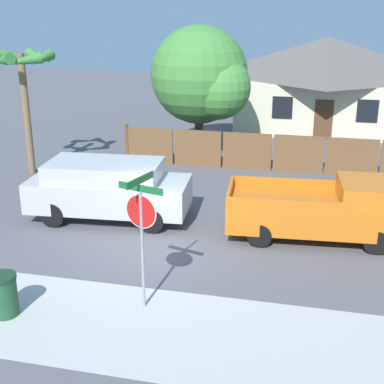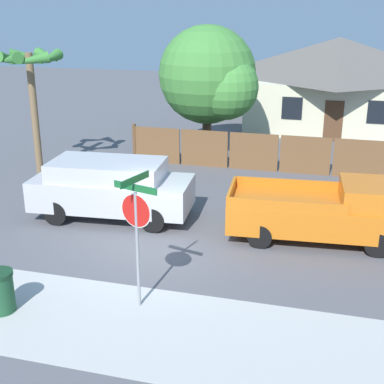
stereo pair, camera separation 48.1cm
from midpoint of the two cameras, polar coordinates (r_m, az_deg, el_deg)
ground_plane at (r=14.73m, az=-4.39°, el=-6.34°), size 80.00×80.00×0.00m
sidewalk_strip at (r=11.79m, az=-9.74°, el=-13.65°), size 36.00×3.20×0.01m
wooden_fence at (r=21.63m, az=10.65°, el=3.97°), size 14.48×0.12×1.62m
house at (r=30.41m, az=13.61°, el=11.47°), size 9.74×7.39×4.78m
oak_tree at (r=23.37m, az=0.63°, el=12.11°), size 4.41×4.20×5.63m
palm_tree at (r=21.60m, az=-18.32°, el=12.32°), size 2.38×2.58×4.79m
red_suv at (r=16.78m, az=-9.73°, el=0.43°), size 5.07×2.39×1.85m
orange_pickup at (r=15.62m, az=13.03°, el=-1.86°), size 5.18×2.40×1.75m
stop_sign at (r=11.35m, az=-6.63°, el=-2.99°), size 1.05×0.95×3.04m
trash_bin at (r=12.45m, az=-20.52°, el=-10.24°), size 0.62×0.62×0.95m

